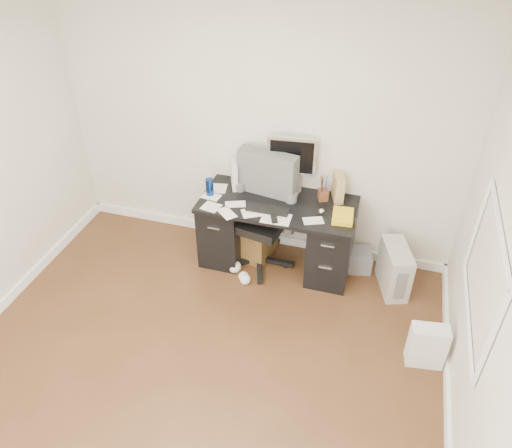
{
  "coord_description": "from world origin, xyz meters",
  "views": [
    {
      "loc": [
        1.22,
        -2.23,
        3.39
      ],
      "look_at": [
        0.21,
        1.2,
        0.79
      ],
      "focal_mm": 35.0,
      "sensor_mm": 36.0,
      "label": 1
    }
  ],
  "objects_px": {
    "office_chair": "(259,215)",
    "pc_tower": "(394,269)",
    "desk": "(277,232)",
    "keyboard": "(268,209)",
    "lcd_monitor": "(291,165)",
    "wicker_basket": "(252,237)"
  },
  "relations": [
    {
      "from": "desk",
      "to": "pc_tower",
      "type": "bearing_deg",
      "value": -2.19
    },
    {
      "from": "lcd_monitor",
      "to": "pc_tower",
      "type": "bearing_deg",
      "value": -20.47
    },
    {
      "from": "pc_tower",
      "to": "wicker_basket",
      "type": "height_order",
      "value": "pc_tower"
    },
    {
      "from": "office_chair",
      "to": "keyboard",
      "type": "bearing_deg",
      "value": -34.76
    },
    {
      "from": "office_chair",
      "to": "desk",
      "type": "bearing_deg",
      "value": 22.18
    },
    {
      "from": "desk",
      "to": "wicker_basket",
      "type": "distance_m",
      "value": 0.35
    },
    {
      "from": "lcd_monitor",
      "to": "pc_tower",
      "type": "distance_m",
      "value": 1.41
    },
    {
      "from": "desk",
      "to": "lcd_monitor",
      "type": "height_order",
      "value": "lcd_monitor"
    },
    {
      "from": "office_chair",
      "to": "wicker_basket",
      "type": "height_order",
      "value": "office_chair"
    },
    {
      "from": "lcd_monitor",
      "to": "keyboard",
      "type": "bearing_deg",
      "value": -113.22
    },
    {
      "from": "office_chair",
      "to": "wicker_basket",
      "type": "xyz_separation_m",
      "value": [
        -0.11,
        0.13,
        -0.39
      ]
    },
    {
      "from": "desk",
      "to": "office_chair",
      "type": "relative_size",
      "value": 1.26
    },
    {
      "from": "desk",
      "to": "keyboard",
      "type": "distance_m",
      "value": 0.4
    },
    {
      "from": "pc_tower",
      "to": "wicker_basket",
      "type": "xyz_separation_m",
      "value": [
        -1.46,
        0.13,
        -0.03
      ]
    },
    {
      "from": "pc_tower",
      "to": "lcd_monitor",
      "type": "bearing_deg",
      "value": 147.78
    },
    {
      "from": "desk",
      "to": "pc_tower",
      "type": "relative_size",
      "value": 3.14
    },
    {
      "from": "lcd_monitor",
      "to": "keyboard",
      "type": "distance_m",
      "value": 0.5
    },
    {
      "from": "lcd_monitor",
      "to": "desk",
      "type": "bearing_deg",
      "value": -111.03
    },
    {
      "from": "pc_tower",
      "to": "desk",
      "type": "bearing_deg",
      "value": 160.01
    },
    {
      "from": "office_chair",
      "to": "pc_tower",
      "type": "height_order",
      "value": "office_chair"
    },
    {
      "from": "lcd_monitor",
      "to": "wicker_basket",
      "type": "bearing_deg",
      "value": -162.61
    },
    {
      "from": "lcd_monitor",
      "to": "pc_tower",
      "type": "height_order",
      "value": "lcd_monitor"
    }
  ]
}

